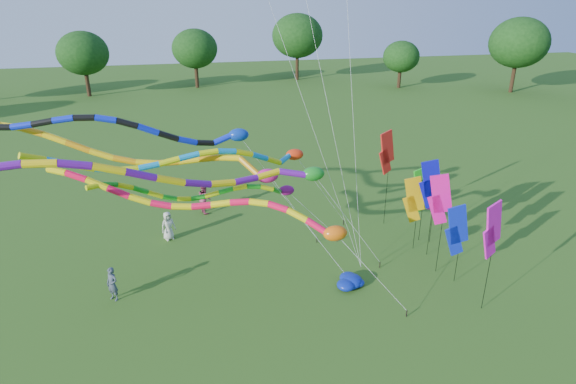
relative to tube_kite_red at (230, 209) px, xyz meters
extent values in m
plane|color=#2B5817|center=(3.60, -3.19, -4.27)|extent=(160.00, 160.00, 0.00)
cylinder|color=#382314|center=(39.49, 36.48, -2.93)|extent=(0.50, 0.50, 2.68)
ellipsoid|color=#11360E|center=(39.49, 36.48, 0.58)|extent=(5.66, 5.66, 4.81)
cylinder|color=#382314|center=(30.00, 48.32, -3.02)|extent=(0.50, 0.50, 2.49)
ellipsoid|color=#11360E|center=(30.00, 48.32, 0.24)|extent=(5.27, 5.27, 4.48)
cylinder|color=#382314|center=(15.99, 54.43, -2.73)|extent=(0.50, 0.50, 3.08)
ellipsoid|color=#11360E|center=(15.99, 54.43, 1.30)|extent=(6.51, 6.51, 5.53)
cylinder|color=#382314|center=(0.98, 49.05, -3.02)|extent=(0.50, 0.50, 2.50)
ellipsoid|color=#11360E|center=(0.98, 49.05, 0.24)|extent=(5.27, 5.27, 4.48)
cylinder|color=#382314|center=(-13.90, 51.09, -3.02)|extent=(0.50, 0.50, 2.50)
ellipsoid|color=#11360E|center=(-13.90, 51.09, 0.24)|extent=(5.27, 5.27, 4.48)
cylinder|color=black|center=(6.74, -2.79, -4.12)|extent=(0.05, 0.05, 0.30)
cylinder|color=silver|center=(5.32, -2.21, -2.34)|extent=(0.02, 0.02, 4.49)
ellipsoid|color=orange|center=(3.91, -1.64, -0.69)|extent=(0.97, 0.62, 0.62)
cylinder|color=#FF0E41|center=(3.25, -1.27, -0.50)|extent=(0.28, 0.28, 0.91)
cylinder|color=yellow|center=(2.58, -0.80, -0.15)|extent=(0.28, 0.28, 0.87)
cylinder|color=#FF0E41|center=(1.89, -0.36, 0.08)|extent=(0.28, 0.28, 0.83)
cylinder|color=yellow|center=(1.18, 0.02, 0.17)|extent=(0.28, 0.28, 0.80)
cylinder|color=#FF0E41|center=(0.45, 0.35, 0.12)|extent=(0.28, 0.28, 0.81)
cylinder|color=yellow|center=(-0.31, 0.61, 0.01)|extent=(0.28, 0.28, 0.81)
cylinder|color=#FF0E41|center=(-1.09, 0.81, -0.09)|extent=(0.28, 0.28, 0.82)
cylinder|color=yellow|center=(-1.89, 0.97, -0.11)|extent=(0.28, 0.28, 0.82)
cylinder|color=#FF0E41|center=(-2.70, 1.10, 0.00)|extent=(0.28, 0.28, 0.84)
cylinder|color=yellow|center=(-3.52, 1.22, 0.25)|extent=(0.28, 0.28, 0.88)
cylinder|color=#FF0E41|center=(-4.32, 1.36, 0.59)|extent=(0.28, 0.28, 0.90)
cylinder|color=yellow|center=(-5.11, 1.54, 0.95)|extent=(0.28, 0.28, 0.88)
cylinder|color=#FF0E41|center=(-5.88, 1.77, 1.25)|extent=(0.28, 0.28, 0.84)
cylinder|color=yellow|center=(-6.63, 2.06, 1.43)|extent=(0.28, 0.28, 0.81)
cylinder|color=black|center=(5.19, 0.32, -4.12)|extent=(0.05, 0.05, 0.30)
cylinder|color=silver|center=(3.49, 0.84, -1.60)|extent=(0.02, 0.02, 5.96)
ellipsoid|color=#D0177D|center=(1.78, 1.37, 0.78)|extent=(0.96, 0.62, 0.62)
cylinder|color=orange|center=(1.10, 1.86, 1.07)|extent=(0.28, 0.28, 1.19)
cylinder|color=yellow|center=(0.32, 2.39, 1.37)|extent=(0.28, 0.28, 0.90)
cylinder|color=orange|center=(-0.54, 2.64, 1.32)|extent=(0.28, 0.28, 0.90)
cylinder|color=yellow|center=(-1.42, 2.84, 1.23)|extent=(0.28, 0.28, 0.91)
cylinder|color=orange|center=(-2.32, 2.97, 1.15)|extent=(0.28, 0.28, 0.91)
cylinder|color=yellow|center=(-3.23, 3.07, 1.18)|extent=(0.28, 0.28, 0.92)
cylinder|color=orange|center=(-4.14, 3.15, 1.34)|extent=(0.28, 0.28, 0.95)
cylinder|color=yellow|center=(-5.05, 3.24, 1.64)|extent=(0.28, 0.28, 0.98)
cylinder|color=orange|center=(-5.96, 3.36, 2.01)|extent=(0.28, 0.28, 0.99)
cylinder|color=yellow|center=(-6.84, 3.52, 2.39)|extent=(0.28, 0.28, 0.97)
cylinder|color=orange|center=(-7.71, 3.75, 2.68)|extent=(0.28, 0.28, 0.93)
cylinder|color=yellow|center=(-8.56, 4.04, 2.85)|extent=(0.28, 0.28, 0.90)
cylinder|color=black|center=(7.15, 1.02, -4.12)|extent=(0.05, 0.05, 0.30)
cylinder|color=silver|center=(5.34, 0.68, -1.44)|extent=(0.02, 0.02, 6.28)
ellipsoid|color=#177F1B|center=(3.53, 0.35, 1.11)|extent=(0.94, 0.60, 0.60)
cylinder|color=#5C0D92|center=(2.66, 0.42, 1.18)|extent=(0.27, 0.27, 1.11)
cylinder|color=yellow|center=(1.64, 0.39, 1.22)|extent=(0.27, 0.27, 1.01)
cylinder|color=#5C0D92|center=(0.69, 0.06, 1.19)|extent=(0.27, 0.27, 1.02)
cylinder|color=yellow|center=(-0.26, -0.31, 1.26)|extent=(0.27, 0.27, 1.03)
cylinder|color=#5C0D92|center=(-1.21, -0.68, 1.48)|extent=(0.27, 0.27, 1.06)
cylinder|color=yellow|center=(-2.16, -1.03, 1.82)|extent=(0.27, 0.27, 1.08)
cylinder|color=#5C0D92|center=(-3.12, -1.34, 2.22)|extent=(0.27, 0.27, 1.09)
cylinder|color=yellow|center=(-4.09, -1.60, 2.61)|extent=(0.27, 0.27, 1.06)
cylinder|color=#5C0D92|center=(-5.07, -1.78, 2.90)|extent=(0.27, 0.27, 1.03)
cylinder|color=yellow|center=(-6.07, -1.91, 3.05)|extent=(0.27, 0.27, 1.01)
cylinder|color=#5C0D92|center=(-7.07, -1.97, 3.06)|extent=(0.27, 0.27, 1.01)
cylinder|color=black|center=(4.87, 4.11, -4.12)|extent=(0.05, 0.05, 0.30)
cylinder|color=silver|center=(2.89, 3.93, -1.00)|extent=(0.02, 0.02, 7.19)
ellipsoid|color=#0B31A0|center=(0.90, 3.75, 1.99)|extent=(0.93, 0.60, 0.60)
cylinder|color=#0D23D4|center=(0.15, 3.71, 1.84)|extent=(0.27, 0.27, 0.86)
cylinder|color=black|center=(-0.65, 3.56, 1.76)|extent=(0.27, 0.27, 0.84)
cylinder|color=#0D23D4|center=(-1.43, 3.30, 1.99)|extent=(0.27, 0.27, 0.87)
cylinder|color=black|center=(-2.22, 3.07, 2.32)|extent=(0.27, 0.27, 0.90)
cylinder|color=#0D23D4|center=(-3.01, 2.90, 2.70)|extent=(0.27, 0.27, 0.89)
cylinder|color=black|center=(-3.80, 2.78, 3.04)|extent=(0.27, 0.27, 0.86)
cylinder|color=#0D23D4|center=(-4.61, 2.74, 3.27)|extent=(0.27, 0.27, 0.82)
cylinder|color=black|center=(-5.41, 2.76, 3.37)|extent=(0.27, 0.27, 0.81)
cylinder|color=#0D23D4|center=(-6.23, 2.83, 3.33)|extent=(0.27, 0.27, 0.83)
cylinder|color=black|center=(-7.04, 2.94, 3.21)|extent=(0.27, 0.27, 0.84)
cylinder|color=#0D23D4|center=(-7.86, 3.06, 3.10)|extent=(0.27, 0.27, 0.83)
cylinder|color=black|center=(-8.68, 3.16, 3.06)|extent=(0.27, 0.27, 0.82)
cylinder|color=black|center=(6.94, 5.81, -4.12)|extent=(0.05, 0.05, 0.30)
cylinder|color=silver|center=(5.33, 5.13, -1.68)|extent=(0.02, 0.02, 5.80)
ellipsoid|color=red|center=(3.71, 4.44, 0.62)|extent=(0.88, 0.57, 0.57)
cylinder|color=#0C8ACF|center=(3.09, 3.95, 0.58)|extent=(0.26, 0.26, 0.91)
cylinder|color=#DCE20B|center=(2.44, 3.40, 0.74)|extent=(0.26, 0.26, 0.91)
cylinder|color=#0C8ACF|center=(1.72, 3.01, 1.13)|extent=(0.26, 0.26, 0.90)
cylinder|color=#DCE20B|center=(0.97, 2.69, 1.46)|extent=(0.26, 0.26, 0.86)
cylinder|color=#0C8ACF|center=(0.20, 2.42, 1.67)|extent=(0.26, 0.26, 0.83)
cylinder|color=#DCE20B|center=(-0.60, 2.21, 1.73)|extent=(0.26, 0.26, 0.83)
cylinder|color=#0C8ACF|center=(-1.42, 2.05, 1.68)|extent=(0.26, 0.26, 0.84)
cylinder|color=#DCE20B|center=(-2.24, 1.90, 1.56)|extent=(0.26, 0.26, 0.85)
cylinder|color=#0C8ACF|center=(-3.07, 1.76, 1.46)|extent=(0.26, 0.26, 0.84)
cylinder|color=#DCE20B|center=(-3.88, 1.59, 1.45)|extent=(0.26, 0.26, 0.83)
cylinder|color=#0C8ACF|center=(-4.68, 1.38, 1.59)|extent=(0.26, 0.26, 0.85)
cylinder|color=#DCE20B|center=(-5.45, 1.11, 1.85)|extent=(0.26, 0.26, 0.88)
cylinder|color=#0C8ACF|center=(-6.20, 0.78, 2.20)|extent=(0.26, 0.26, 0.90)
cylinder|color=#DCE20B|center=(-6.92, 0.39, 2.56)|extent=(0.26, 0.26, 0.89)
cylinder|color=black|center=(5.98, 4.00, -4.12)|extent=(0.05, 0.05, 0.30)
cylinder|color=silver|center=(4.51, 3.65, -2.38)|extent=(0.02, 0.02, 4.41)
ellipsoid|color=#800B62|center=(3.04, 3.30, -0.78)|extent=(0.77, 0.50, 0.50)
cylinder|color=#149D16|center=(2.47, 2.88, -0.57)|extent=(0.22, 0.22, 0.92)
cylinder|color=#D0DF0B|center=(1.94, 2.51, -0.24)|extent=(0.22, 0.22, 0.64)
cylinder|color=#149D16|center=(1.33, 2.46, -0.10)|extent=(0.22, 0.22, 0.62)
cylinder|color=#D0DF0B|center=(0.71, 2.47, -0.09)|extent=(0.22, 0.22, 0.63)
cylinder|color=#149D16|center=(0.09, 2.51, -0.20)|extent=(0.22, 0.22, 0.65)
cylinder|color=#D0DF0B|center=(-0.54, 2.56, -0.35)|extent=(0.22, 0.22, 0.65)
cylinder|color=#149D16|center=(-1.17, 2.59, -0.46)|extent=(0.22, 0.22, 0.63)
cylinder|color=#D0DF0B|center=(-1.79, 2.59, -0.47)|extent=(0.22, 0.22, 0.62)
cylinder|color=#149D16|center=(-2.40, 2.54, -0.33)|extent=(0.22, 0.22, 0.64)
cylinder|color=#D0DF0B|center=(-2.99, 2.43, -0.07)|extent=(0.22, 0.22, 0.68)
cylinder|color=#149D16|center=(-3.56, 2.24, 0.26)|extent=(0.22, 0.22, 0.70)
cylinder|color=#D0DF0B|center=(-4.12, 2.00, 0.58)|extent=(0.22, 0.22, 0.68)
cylinder|color=#149D16|center=(-4.67, 1.71, 0.81)|extent=(0.22, 0.22, 0.65)
cylinder|color=#D0DF0B|center=(-5.21, 1.39, 0.91)|extent=(0.22, 0.22, 0.63)
cylinder|color=black|center=(6.10, 0.81, -4.12)|extent=(0.04, 0.04, 0.30)
cylinder|color=silver|center=(4.57, 2.75, 4.38)|extent=(0.01, 0.01, 17.41)
cylinder|color=black|center=(6.10, 0.81, -4.12)|extent=(0.04, 0.04, 0.30)
cylinder|color=black|center=(6.10, 0.81, -4.12)|extent=(0.04, 0.04, 0.30)
cylinder|color=silver|center=(5.68, 2.25, 4.45)|extent=(0.01, 0.01, 17.10)
cylinder|color=black|center=(9.26, 5.47, -1.66)|extent=(0.02, 0.02, 5.21)
cube|color=red|center=(9.06, 5.38, 0.35)|extent=(1.10, 0.52, 1.93)
cube|color=red|center=(8.98, 5.35, -0.45)|extent=(0.96, 0.46, 1.51)
cylinder|color=black|center=(10.74, 2.85, -2.24)|extent=(0.02, 0.02, 4.05)
cube|color=purple|center=(10.53, 2.91, -0.82)|extent=(1.14, 0.37, 1.93)
cube|color=purple|center=(10.45, 2.93, -1.62)|extent=(0.99, 0.33, 1.51)
cylinder|color=black|center=(10.07, -2.96, -1.95)|extent=(0.02, 0.02, 4.63)
cube|color=#F30DC4|center=(9.86, -3.04, -0.23)|extent=(1.11, 0.50, 1.93)
cube|color=#F30DC4|center=(9.79, -3.07, -1.03)|extent=(0.97, 0.44, 1.51)
cylinder|color=black|center=(9.64, 0.13, -1.97)|extent=(0.02, 0.02, 4.60)
cube|color=#EC0D8A|center=(9.43, 0.21, -0.27)|extent=(1.10, 0.51, 1.93)
cube|color=#EC0D8A|center=(9.36, 0.24, -1.07)|extent=(0.96, 0.45, 1.51)
cylinder|color=black|center=(9.97, 1.67, -1.90)|extent=(0.02, 0.02, 4.73)
cube|color=#0C0DB0|center=(9.75, 1.71, -0.14)|extent=(1.15, 0.34, 1.93)
cube|color=#0C0DB0|center=(9.67, 1.73, -0.94)|extent=(1.00, 0.30, 1.51)
cylinder|color=black|center=(9.57, 2.40, -2.44)|extent=(0.02, 0.02, 3.65)
cube|color=#E5A40C|center=(9.36, 2.44, -1.22)|extent=(1.15, 0.30, 1.93)
cube|color=#E5A40C|center=(9.28, 2.45, -2.02)|extent=(1.00, 0.27, 1.51)
cylinder|color=black|center=(10.29, 3.19, -2.35)|extent=(0.02, 0.02, 3.84)
cube|color=green|center=(10.08, 3.14, -1.03)|extent=(1.15, 0.30, 1.93)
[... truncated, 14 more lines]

